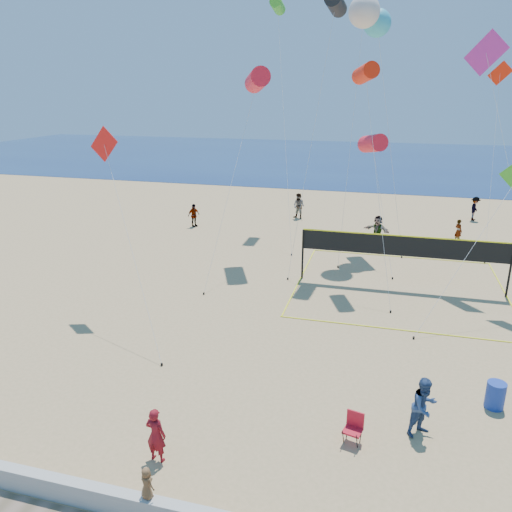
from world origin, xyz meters
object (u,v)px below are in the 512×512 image
(camp_chair, at_px, (354,426))
(trash_barrel, at_px, (495,395))
(volleyball_net, at_px, (402,252))
(woman, at_px, (156,435))

(camp_chair, height_order, trash_barrel, camp_chair)
(trash_barrel, bearing_deg, volleyball_net, 106.65)
(woman, height_order, trash_barrel, woman)
(woman, xyz_separation_m, trash_barrel, (8.93, 4.84, -0.35))
(trash_barrel, relative_size, volleyball_net, 0.08)
(woman, xyz_separation_m, camp_chair, (4.90, 2.10, -0.27))
(camp_chair, relative_size, volleyball_net, 0.10)
(camp_chair, distance_m, volleyball_net, 12.34)
(camp_chair, xyz_separation_m, trash_barrel, (4.03, 2.74, -0.08))
(woman, distance_m, trash_barrel, 10.16)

